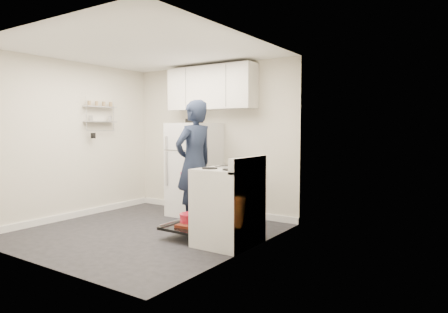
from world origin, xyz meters
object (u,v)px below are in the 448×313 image
Objects in this scene: electric_range at (227,207)px; person at (194,163)px; open_oven_door at (191,223)px; refrigerator at (194,169)px.

person is (-0.96, 0.57, 0.46)m from electric_range.
open_oven_door is 1.46m from refrigerator.
open_oven_door is at bearing -54.28° from refrigerator.
electric_range is 1.21m from person.
person is at bearing 149.39° from electric_range.
refrigerator is at bearing 141.39° from electric_range.
person reaches higher than open_oven_door.
person reaches higher than refrigerator.
person is at bearing 123.48° from open_oven_door.
electric_range is 0.59× the size of person.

